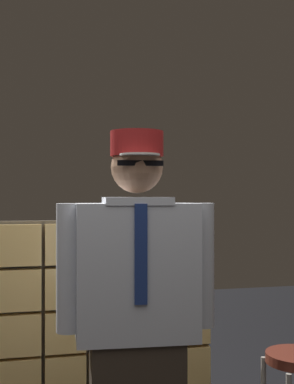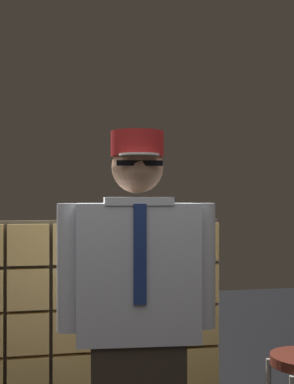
{
  "view_description": "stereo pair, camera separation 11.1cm",
  "coord_description": "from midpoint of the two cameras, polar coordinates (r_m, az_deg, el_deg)",
  "views": [
    {
      "loc": [
        -0.29,
        -2.01,
        1.54
      ],
      "look_at": [
        0.27,
        0.26,
        1.56
      ],
      "focal_mm": 48.57,
      "sensor_mm": 36.0,
      "label": 1
    },
    {
      "loc": [
        -0.18,
        -2.03,
        1.54
      ],
      "look_at": [
        0.27,
        0.26,
        1.56
      ],
      "focal_mm": 48.57,
      "sensor_mm": 36.0,
      "label": 2
    }
  ],
  "objects": [
    {
      "name": "standing_person",
      "position": [
        2.45,
        -2.46,
        -14.26
      ],
      "size": [
        0.73,
        0.33,
        1.84
      ],
      "rotation": [
        0.0,
        0.0,
        -0.08
      ],
      "color": "#382D23",
      "rests_on": "ground"
    },
    {
      "name": "glass_block_wall",
      "position": [
        3.45,
        -9.93,
        -14.85
      ],
      "size": [
        1.96,
        0.1,
        1.4
      ],
      "color": "#F2C672",
      "rests_on": "ground"
    }
  ]
}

